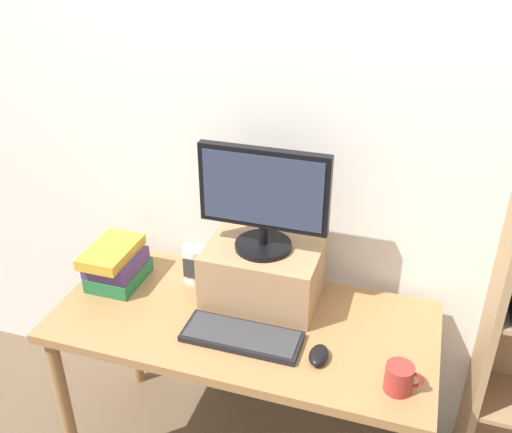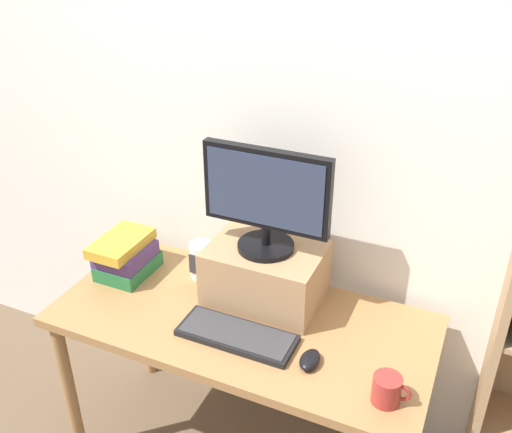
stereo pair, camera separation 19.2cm
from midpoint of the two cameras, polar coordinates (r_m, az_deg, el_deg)
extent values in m
cube|color=silver|center=(2.16, 5.58, 7.74)|extent=(7.00, 0.08, 2.60)
cube|color=#9E7042|center=(2.12, 1.20, -10.50)|extent=(1.39, 0.64, 0.04)
cylinder|color=#9E7042|center=(2.48, -15.97, -16.54)|extent=(0.05, 0.05, 0.71)
cylinder|color=#9E7042|center=(2.78, -9.07, -9.68)|extent=(0.05, 0.05, 0.71)
cylinder|color=#9E7042|center=(2.48, 18.22, -16.96)|extent=(0.05, 0.05, 0.71)
cube|color=tan|center=(2.15, 25.63, -10.00)|extent=(0.03, 0.28, 1.65)
cube|color=#A87F56|center=(2.14, 3.54, -5.78)|extent=(0.42, 0.30, 0.22)
cylinder|color=black|center=(2.08, 3.64, -3.02)|extent=(0.21, 0.21, 0.02)
cylinder|color=black|center=(2.05, 3.68, -1.93)|extent=(0.03, 0.03, 0.07)
cube|color=black|center=(1.96, 3.84, 2.69)|extent=(0.47, 0.04, 0.30)
cube|color=#2D3851|center=(1.95, 3.63, 2.45)|extent=(0.43, 0.00, 0.26)
cube|color=black|center=(2.02, 0.86, -11.90)|extent=(0.41, 0.16, 0.02)
cube|color=#333335|center=(2.01, 0.86, -11.63)|extent=(0.39, 0.14, 0.00)
ellipsoid|color=black|center=(1.93, 8.35, -14.11)|extent=(0.06, 0.10, 0.04)
cube|color=#236B38|center=(2.36, -10.39, -4.97)|extent=(0.18, 0.23, 0.06)
cube|color=#4C336B|center=(2.33, -10.66, -3.77)|extent=(0.18, 0.21, 0.06)
cube|color=gold|center=(2.31, -11.05, -2.70)|extent=(0.16, 0.26, 0.04)
cylinder|color=#9E2D28|center=(1.85, 15.98, -16.41)|extent=(0.09, 0.09, 0.09)
torus|color=#9E2D28|center=(1.84, 17.39, -16.60)|extent=(0.06, 0.01, 0.06)
cylinder|color=silver|center=(2.28, -3.07, -4.45)|extent=(0.09, 0.09, 0.15)
cube|color=#2D2D30|center=(2.24, -3.64, -4.91)|extent=(0.06, 0.00, 0.08)
camera|label=1|loc=(0.10, -87.14, 1.58)|focal=40.00mm
camera|label=2|loc=(0.10, 92.86, -1.58)|focal=40.00mm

